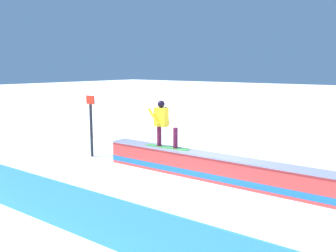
% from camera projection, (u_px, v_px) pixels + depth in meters
% --- Properties ---
extents(ground_plane, '(120.00, 120.00, 0.00)m').
position_uv_depth(ground_plane, '(212.00, 180.00, 10.51)').
color(ground_plane, white).
extents(grind_box, '(7.36, 0.80, 0.74)m').
position_uv_depth(grind_box, '(212.00, 169.00, 10.45)').
color(grind_box, '#E13B34').
rests_on(grind_box, ground_plane).
extents(snowboarder, '(1.52, 0.47, 1.44)m').
position_uv_depth(snowboarder, '(163.00, 122.00, 11.29)').
color(snowboarder, '#3E9241').
rests_on(snowboarder, grind_box).
extents(safety_fence, '(8.10, 0.28, 0.96)m').
position_uv_depth(safety_fence, '(85.00, 214.00, 6.88)').
color(safety_fence, '#3084E1').
rests_on(safety_fence, ground_plane).
extents(trail_marker, '(0.40, 0.10, 2.20)m').
position_uv_depth(trail_marker, '(91.00, 124.00, 13.10)').
color(trail_marker, '#262628').
rests_on(trail_marker, ground_plane).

